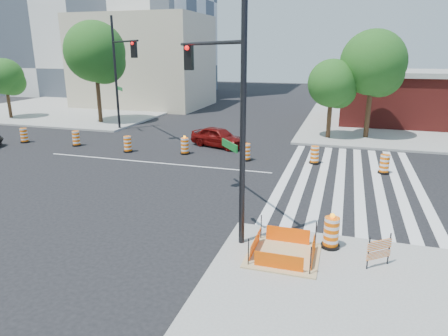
{
  "coord_description": "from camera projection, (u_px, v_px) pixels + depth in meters",
  "views": [
    {
      "loc": [
        10.51,
        -20.2,
        6.34
      ],
      "look_at": [
        5.64,
        -4.35,
        1.4
      ],
      "focal_mm": 32.0,
      "sensor_mm": 36.0,
      "label": 1
    }
  ],
  "objects": [
    {
      "name": "brick_storefront",
      "position": [
        439.0,
        98.0,
        34.04
      ],
      "size": [
        16.5,
        8.5,
        4.6
      ],
      "color": "maroon",
      "rests_on": "ground"
    },
    {
      "name": "barricade",
      "position": [
        379.0,
        250.0,
        11.69
      ],
      "size": [
        0.7,
        0.56,
        1.01
      ],
      "rotation": [
        0.0,
        0.0,
        0.67
      ],
      "color": "#FF6605",
      "rests_on": "ground"
    },
    {
      "name": "sidewalk_nw",
      "position": [
        81.0,
        107.0,
        44.81
      ],
      "size": [
        22.0,
        22.0,
        0.15
      ],
      "primitive_type": "cube",
      "color": "gray",
      "rests_on": "ground"
    },
    {
      "name": "red_coupe",
      "position": [
        218.0,
        137.0,
        26.89
      ],
      "size": [
        4.24,
        2.77,
        1.34
      ],
      "primitive_type": "imported",
      "rotation": [
        0.0,
        0.0,
        1.24
      ],
      "color": "#590907",
      "rests_on": "ground"
    },
    {
      "name": "excavation_pit",
      "position": [
        283.0,
        254.0,
        12.43
      ],
      "size": [
        2.2,
        2.2,
        0.9
      ],
      "color": "tan",
      "rests_on": "ground"
    },
    {
      "name": "median_drum_5",
      "position": [
        315.0,
        156.0,
        22.93
      ],
      "size": [
        0.6,
        0.6,
        1.02
      ],
      "color": "black",
      "rests_on": "ground"
    },
    {
      "name": "beige_midrise",
      "position": [
        144.0,
        62.0,
        45.38
      ],
      "size": [
        14.0,
        10.0,
        10.0
      ],
      "primitive_type": "cube",
      "color": "beige",
      "rests_on": "ground"
    },
    {
      "name": "tree_north_a",
      "position": [
        6.0,
        79.0,
        36.76
      ],
      "size": [
        3.32,
        3.29,
        5.59
      ],
      "color": "#382314",
      "rests_on": "ground"
    },
    {
      "name": "median_drum_4",
      "position": [
        246.0,
        153.0,
        23.58
      ],
      "size": [
        0.6,
        0.6,
        1.02
      ],
      "color": "black",
      "rests_on": "ground"
    },
    {
      "name": "lane_centerline",
      "position": [
        154.0,
        162.0,
        23.27
      ],
      "size": [
        14.0,
        0.12,
        0.01
      ],
      "primitive_type": "cube",
      "color": "silver",
      "rests_on": "ground"
    },
    {
      "name": "tree_north_c",
      "position": [
        332.0,
        86.0,
        28.24
      ],
      "size": [
        3.42,
        3.37,
        5.73
      ],
      "color": "#382314",
      "rests_on": "ground"
    },
    {
      "name": "median_drum_2",
      "position": [
        128.0,
        145.0,
        25.55
      ],
      "size": [
        0.6,
        0.6,
        1.02
      ],
      "color": "black",
      "rests_on": "ground"
    },
    {
      "name": "signal_pole_se",
      "position": [
        222.0,
        89.0,
        13.47
      ],
      "size": [
        4.1,
        4.9,
        8.26
      ],
      "rotation": [
        0.0,
        0.0,
        2.26
      ],
      "color": "black",
      "rests_on": "ground"
    },
    {
      "name": "signal_pole_nw",
      "position": [
        121.0,
        64.0,
        29.83
      ],
      "size": [
        4.78,
        4.71,
        8.68
      ],
      "rotation": [
        0.0,
        0.0,
        -0.78
      ],
      "color": "black",
      "rests_on": "ground"
    },
    {
      "name": "crosswalk_east",
      "position": [
        349.0,
        180.0,
        20.19
      ],
      "size": [
        6.75,
        13.5,
        0.01
      ],
      "color": "silver",
      "rests_on": "ground"
    },
    {
      "name": "median_drum_6",
      "position": [
        384.0,
        165.0,
        21.1
      ],
      "size": [
        0.6,
        0.6,
        1.02
      ],
      "color": "black",
      "rests_on": "ground"
    },
    {
      "name": "sidewalk_ne",
      "position": [
        435.0,
        124.0,
        34.68
      ],
      "size": [
        22.0,
        22.0,
        0.15
      ],
      "primitive_type": "cube",
      "color": "gray",
      "rests_on": "ground"
    },
    {
      "name": "tree_north_d",
      "position": [
        374.0,
        66.0,
        27.97
      ],
      "size": [
        4.55,
        4.55,
        7.74
      ],
      "color": "#382314",
      "rests_on": "ground"
    },
    {
      "name": "tree_north_b",
      "position": [
        96.0,
        55.0,
        34.01
      ],
      "size": [
        5.13,
        5.13,
        8.73
      ],
      "color": "#382314",
      "rests_on": "ground"
    },
    {
      "name": "pit_drum",
      "position": [
        331.0,
        233.0,
        12.86
      ],
      "size": [
        0.61,
        0.61,
        1.19
      ],
      "color": "black",
      "rests_on": "ground"
    },
    {
      "name": "median_drum_1",
      "position": [
        76.0,
        139.0,
        27.18
      ],
      "size": [
        0.6,
        0.6,
        1.02
      ],
      "color": "black",
      "rests_on": "ground"
    },
    {
      "name": "median_drum_0",
      "position": [
        24.0,
        136.0,
        28.14
      ],
      "size": [
        0.6,
        0.6,
        1.02
      ],
      "color": "black",
      "rests_on": "ground"
    },
    {
      "name": "median_drum_3",
      "position": [
        185.0,
        146.0,
        25.06
      ],
      "size": [
        0.6,
        0.6,
        1.18
      ],
      "color": "black",
      "rests_on": "ground"
    },
    {
      "name": "ground",
      "position": [
        154.0,
        163.0,
        23.27
      ],
      "size": [
        120.0,
        120.0,
        0.0
      ],
      "primitive_type": "plane",
      "color": "black",
      "rests_on": "ground"
    }
  ]
}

